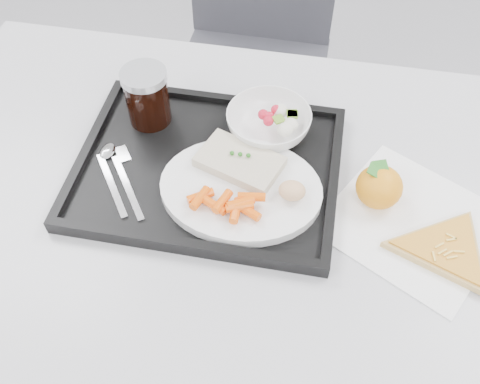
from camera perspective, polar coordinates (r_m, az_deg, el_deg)
name	(u,v)px	position (r m, az deg, el deg)	size (l,w,h in m)	color
table	(229,217)	(0.96, -1.18, -2.72)	(1.20, 0.80, 0.75)	#A6A7A8
chair	(255,37)	(1.60, 1.64, 16.20)	(0.43, 0.43, 0.93)	#33333A
tray	(208,168)	(0.94, -3.43, 2.56)	(0.45, 0.35, 0.03)	black
dinner_plate	(241,189)	(0.88, 0.09, 0.31)	(0.27, 0.27, 0.02)	white
fish_fillet	(240,162)	(0.90, -0.04, 3.27)	(0.16, 0.12, 0.03)	beige
bread_roll	(292,191)	(0.86, 5.58, 0.15)	(0.05, 0.04, 0.03)	#D2B881
salad_bowl	(269,123)	(0.97, 3.07, 7.36)	(0.15, 0.15, 0.05)	white
cola_glass	(147,96)	(0.99, -9.90, 10.09)	(0.08, 0.08, 0.11)	black
cutlery	(116,171)	(0.94, -13.09, 2.17)	(0.13, 0.16, 0.01)	silver
napkin	(413,223)	(0.92, 17.94, -3.15)	(0.33, 0.33, 0.00)	white
tangerine	(379,187)	(0.90, 14.63, 0.54)	(0.08, 0.08, 0.07)	#FFA110
pizza_slice	(445,249)	(0.89, 21.02, -5.70)	(0.21, 0.21, 0.02)	tan
carrot_pile	(228,203)	(0.84, -1.30, -1.19)	(0.13, 0.06, 0.02)	#F55B0B
salad_contents	(281,121)	(0.96, 4.38, 7.55)	(0.07, 0.07, 0.02)	red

